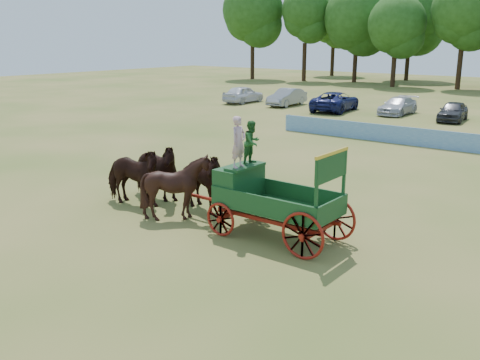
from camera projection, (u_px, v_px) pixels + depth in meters
name	position (u px, v px, depth m)	size (l,w,h in m)	color
ground	(355.00, 271.00, 14.32)	(160.00, 160.00, 0.00)	#9C8046
horse_lead_left	(132.00, 176.00, 19.65)	(1.22, 2.68, 2.26)	black
horse_lead_right	(154.00, 171.00, 20.49)	(1.22, 2.68, 2.26)	black
horse_wheel_left	(179.00, 187.00, 18.22)	(1.83, 2.06, 2.27)	black
horse_wheel_right	(200.00, 181.00, 19.06)	(1.22, 2.68, 2.26)	black
farm_dray	(259.00, 185.00, 16.76)	(6.00, 2.00, 3.75)	maroon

